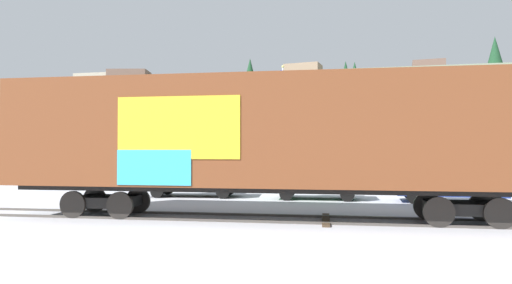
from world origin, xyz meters
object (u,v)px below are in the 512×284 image
at_px(flagpole, 281,107).
at_px(parked_car_green, 317,181).
at_px(freight_car, 273,134).
at_px(parked_car_black, 194,180).
at_px(parked_car_blue, 448,183).

height_order(flagpole, parked_car_green, flagpole).
bearing_deg(flagpole, freight_car, -82.35).
relative_size(flagpole, parked_car_black, 1.61).
xyz_separation_m(freight_car, parked_car_green, (0.97, 6.47, -1.99)).
distance_m(freight_car, parked_car_green, 6.84).
bearing_deg(parked_car_black, parked_car_blue, -0.29).
xyz_separation_m(parked_car_black, parked_car_blue, (11.87, -0.06, 0.03)).
distance_m(freight_car, parked_car_blue, 9.45).
height_order(flagpole, parked_car_blue, flagpole).
bearing_deg(parked_car_blue, parked_car_black, 179.71).
bearing_deg(parked_car_green, parked_car_black, -179.01).
relative_size(parked_car_black, parked_car_green, 1.19).
relative_size(freight_car, parked_car_blue, 4.00).
bearing_deg(parked_car_green, freight_car, -98.56).
distance_m(parked_car_green, parked_car_blue, 5.78).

